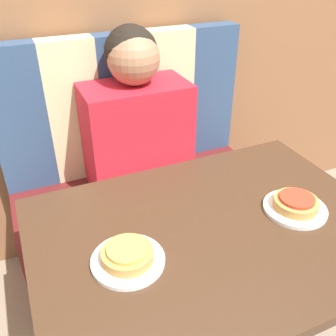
% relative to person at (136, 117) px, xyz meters
% --- Properties ---
extents(booth_seat, '(1.12, 0.46, 0.47)m').
position_rel_person_xyz_m(booth_seat, '(0.00, -0.00, -0.55)').
color(booth_seat, '#5B1919').
rests_on(booth_seat, ground_plane).
extents(booth_backrest, '(1.12, 0.09, 0.62)m').
position_rel_person_xyz_m(booth_backrest, '(0.00, 0.18, -0.01)').
color(booth_backrest, navy).
rests_on(booth_backrest, booth_seat).
extents(dining_table, '(1.04, 0.74, 0.71)m').
position_rel_person_xyz_m(dining_table, '(0.00, -0.66, -0.17)').
color(dining_table, '#422B1C').
rests_on(dining_table, ground_plane).
extents(person, '(0.43, 0.25, 0.69)m').
position_rel_person_xyz_m(person, '(0.00, 0.00, 0.00)').
color(person, red).
rests_on(person, booth_seat).
extents(plate_left, '(0.19, 0.19, 0.01)m').
position_rel_person_xyz_m(plate_left, '(-0.27, -0.69, -0.07)').
color(plate_left, white).
rests_on(plate_left, dining_table).
extents(plate_right, '(0.19, 0.19, 0.01)m').
position_rel_person_xyz_m(plate_right, '(0.27, -0.69, -0.07)').
color(plate_right, white).
rests_on(plate_right, dining_table).
extents(pizza_left, '(0.13, 0.13, 0.04)m').
position_rel_person_xyz_m(pizza_left, '(-0.27, -0.69, -0.05)').
color(pizza_left, '#C68E47').
rests_on(pizza_left, plate_left).
extents(pizza_right, '(0.13, 0.13, 0.04)m').
position_rel_person_xyz_m(pizza_right, '(0.27, -0.69, -0.05)').
color(pizza_right, '#C68E47').
rests_on(pizza_right, plate_right).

